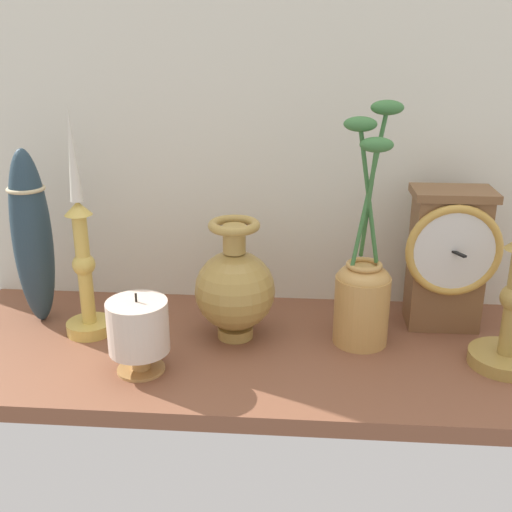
{
  "coord_description": "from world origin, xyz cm",
  "views": [
    {
      "loc": [
        3.46,
        -80.12,
        43.41
      ],
      "look_at": [
        -2.81,
        0.0,
        14.0
      ],
      "focal_mm": 43.18,
      "sensor_mm": 36.0,
      "label": 1
    }
  ],
  "objects": [
    {
      "name": "ground_plane",
      "position": [
        0.0,
        0.0,
        -1.2
      ],
      "size": [
        100.0,
        36.0,
        2.4
      ],
      "primitive_type": "cube",
      "color": "brown"
    },
    {
      "name": "back_wall",
      "position": [
        0.0,
        18.5,
        32.5
      ],
      "size": [
        120.0,
        2.0,
        65.0
      ],
      "primitive_type": "cube",
      "color": "silver",
      "rests_on": "ground_plane"
    },
    {
      "name": "mantel_clock",
      "position": [
        25.5,
        8.91,
        11.4
      ],
      "size": [
        13.94,
        10.36,
        21.73
      ],
      "color": "brown",
      "rests_on": "ground_plane"
    },
    {
      "name": "candlestick_tall_left",
      "position": [
        -28.45,
        2.25,
        11.51
      ],
      "size": [
        7.0,
        7.0,
        34.78
      ],
      "color": "#D6B551",
      "rests_on": "ground_plane"
    },
    {
      "name": "brass_vase_bulbous",
      "position": [
        -6.13,
        2.66,
        7.98
      ],
      "size": [
        11.89,
        11.89,
        18.25
      ],
      "color": "#B18E46",
      "rests_on": "ground_plane"
    },
    {
      "name": "brass_vase_jar",
      "position": [
        12.46,
        2.4,
        8.77
      ],
      "size": [
        8.02,
        8.16,
        34.99
      ],
      "color": "tan",
      "rests_on": "ground_plane"
    },
    {
      "name": "pillar_candle_front",
      "position": [
        -17.86,
        -8.25,
        5.94
      ],
      "size": [
        8.18,
        8.18,
        11.41
      ],
      "color": "tan",
      "rests_on": "ground_plane"
    },
    {
      "name": "tall_ceramic_vase",
      "position": [
        -37.52,
        5.92,
        13.91
      ],
      "size": [
        5.94,
        5.94,
        27.52
      ],
      "color": "#263B49",
      "rests_on": "ground_plane"
    }
  ]
}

